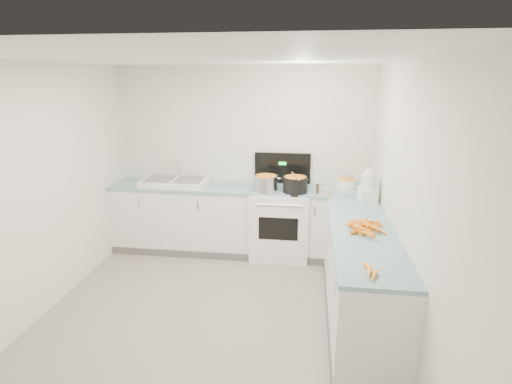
# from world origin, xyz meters

# --- Properties ---
(floor) EXTENTS (3.50, 4.00, 0.00)m
(floor) POSITION_xyz_m (0.00, 0.00, 0.00)
(floor) COLOR gray
(floor) RESTS_ON ground
(ceiling) EXTENTS (3.50, 4.00, 0.00)m
(ceiling) POSITION_xyz_m (0.00, 0.00, 2.50)
(ceiling) COLOR silver
(ceiling) RESTS_ON ground
(wall_back) EXTENTS (3.50, 0.00, 2.50)m
(wall_back) POSITION_xyz_m (0.00, 2.00, 1.25)
(wall_back) COLOR silver
(wall_back) RESTS_ON ground
(wall_front) EXTENTS (3.50, 0.00, 2.50)m
(wall_front) POSITION_xyz_m (0.00, -2.00, 1.25)
(wall_front) COLOR silver
(wall_front) RESTS_ON ground
(wall_left) EXTENTS (0.00, 4.00, 2.50)m
(wall_left) POSITION_xyz_m (-1.75, 0.00, 1.25)
(wall_left) COLOR silver
(wall_left) RESTS_ON ground
(wall_right) EXTENTS (0.00, 4.00, 2.50)m
(wall_right) POSITION_xyz_m (1.75, 0.00, 1.25)
(wall_right) COLOR silver
(wall_right) RESTS_ON ground
(counter_back) EXTENTS (3.50, 0.62, 0.94)m
(counter_back) POSITION_xyz_m (0.00, 1.70, 0.47)
(counter_back) COLOR white
(counter_back) RESTS_ON ground
(counter_right) EXTENTS (0.62, 2.20, 0.94)m
(counter_right) POSITION_xyz_m (1.45, 0.30, 0.47)
(counter_right) COLOR white
(counter_right) RESTS_ON ground
(stove) EXTENTS (0.76, 0.65, 1.36)m
(stove) POSITION_xyz_m (0.55, 1.69, 0.47)
(stove) COLOR white
(stove) RESTS_ON ground
(sink) EXTENTS (0.86, 0.52, 0.31)m
(sink) POSITION_xyz_m (-0.90, 1.70, 0.98)
(sink) COLOR white
(sink) RESTS_ON counter_back
(steel_pot) EXTENTS (0.37, 0.37, 0.22)m
(steel_pot) POSITION_xyz_m (0.37, 1.54, 1.03)
(steel_pot) COLOR silver
(steel_pot) RESTS_ON stove
(black_pot) EXTENTS (0.32, 0.32, 0.22)m
(black_pot) POSITION_xyz_m (0.74, 1.54, 1.03)
(black_pot) COLOR black
(black_pot) RESTS_ON stove
(wooden_spoon) EXTENTS (0.12, 0.40, 0.02)m
(wooden_spoon) POSITION_xyz_m (0.74, 1.54, 1.15)
(wooden_spoon) COLOR #AD7A47
(wooden_spoon) RESTS_ON black_pot
(mixing_bowl) EXTENTS (0.35, 0.35, 0.13)m
(mixing_bowl) POSITION_xyz_m (1.40, 1.80, 1.00)
(mixing_bowl) COLOR white
(mixing_bowl) RESTS_ON counter_back
(extract_bottle) EXTENTS (0.04, 0.04, 0.11)m
(extract_bottle) POSITION_xyz_m (1.03, 1.52, 0.99)
(extract_bottle) COLOR #593319
(extract_bottle) RESTS_ON counter_back
(spice_jar) EXTENTS (0.05, 0.05, 0.09)m
(spice_jar) POSITION_xyz_m (1.15, 1.46, 0.99)
(spice_jar) COLOR #E5B266
(spice_jar) RESTS_ON counter_back
(food_processor) EXTENTS (0.22, 0.26, 0.38)m
(food_processor) POSITION_xyz_m (1.60, 1.25, 1.10)
(food_processor) COLOR white
(food_processor) RESTS_ON counter_right
(carrot_pile) EXTENTS (0.41, 0.49, 0.09)m
(carrot_pile) POSITION_xyz_m (1.46, 0.31, 0.98)
(carrot_pile) COLOR orange
(carrot_pile) RESTS_ON counter_right
(peeled_carrots) EXTENTS (0.11, 0.29, 0.04)m
(peeled_carrots) POSITION_xyz_m (1.39, -0.60, 0.96)
(peeled_carrots) COLOR orange
(peeled_carrots) RESTS_ON counter_right
(peelings) EXTENTS (0.21, 0.26, 0.01)m
(peelings) POSITION_xyz_m (-1.07, 1.69, 1.02)
(peelings) COLOR tan
(peelings) RESTS_ON sink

